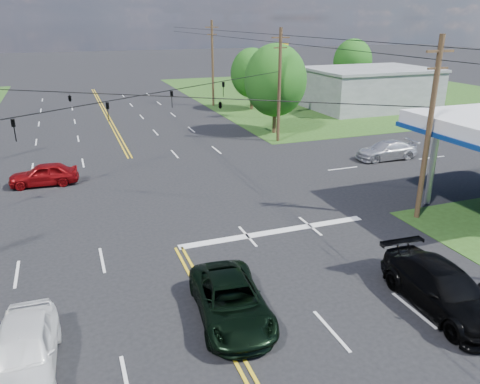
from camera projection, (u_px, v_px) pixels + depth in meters
name	position (u px, v px, depth m)	size (l,w,h in m)	color
ground	(149.00, 192.00, 29.11)	(280.00, 280.00, 0.00)	black
grass_ne	(348.00, 92.00, 68.67)	(46.00, 48.00, 0.03)	#264415
stop_bar	(275.00, 232.00, 23.72)	(10.00, 0.50, 0.02)	silver
retail_ne	(369.00, 90.00, 55.73)	(14.00, 10.00, 4.40)	slate
pole_se	(429.00, 129.00, 23.75)	(1.60, 0.28, 9.50)	#3F261A
pole_ne	(279.00, 85.00, 39.55)	(1.60, 0.28, 9.50)	#3F261A
pole_right_far	(213.00, 63.00, 56.15)	(1.60, 0.28, 10.00)	#3F261A
span_wire_signals	(142.00, 95.00, 27.02)	(26.00, 18.00, 1.13)	black
power_lines	(144.00, 51.00, 24.35)	(26.04, 100.00, 0.64)	black
tree_right_a	(275.00, 80.00, 42.53)	(5.70, 5.70, 8.18)	#3F261A
tree_right_b	(252.00, 73.00, 54.11)	(4.94, 4.94, 7.09)	#3F261A
tree_far_r	(353.00, 61.00, 65.00)	(5.32, 5.32, 7.63)	#3F261A
pickup_dkgreen	(231.00, 301.00, 16.68)	(2.37, 5.15, 1.43)	black
suv_black	(443.00, 289.00, 17.26)	(2.28, 5.62, 1.63)	black
pickup_white	(24.00, 351.00, 14.04)	(1.87, 4.66, 1.59)	white
sedan_red	(44.00, 174.00, 30.18)	(1.71, 4.24, 1.45)	maroon
sedan_far	(386.00, 150.00, 35.78)	(1.96, 4.81, 1.40)	silver
polesign_ne	(279.00, 61.00, 48.20)	(2.16, 0.70, 7.84)	#A5A5AA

